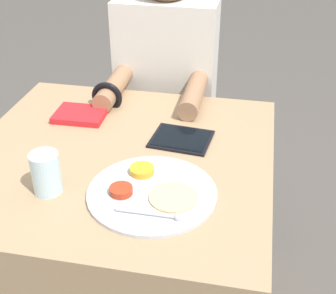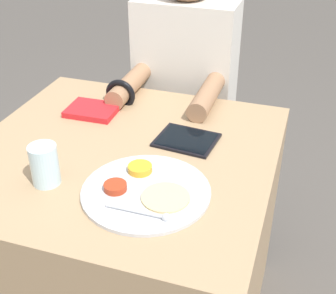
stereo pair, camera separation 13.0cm
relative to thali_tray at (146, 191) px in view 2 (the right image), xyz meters
The scene contains 6 objects.
dining_table 0.45m from the thali_tray, 129.61° to the left, with size 0.90×0.88×0.77m.
thali_tray is the anchor object (origin of this frame).
red_notebook 0.50m from the thali_tray, 132.03° to the left, with size 0.17×0.13×0.02m.
tablet_device 0.29m from the thali_tray, 84.36° to the left, with size 0.19×0.17×0.01m.
person_diner 0.81m from the thali_tray, 98.86° to the left, with size 0.40×0.49×1.26m.
drinking_glass 0.28m from the thali_tray, behind, with size 0.08×0.08×0.11m.
Camera 2 is at (0.50, -1.08, 1.51)m, focal length 50.00 mm.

